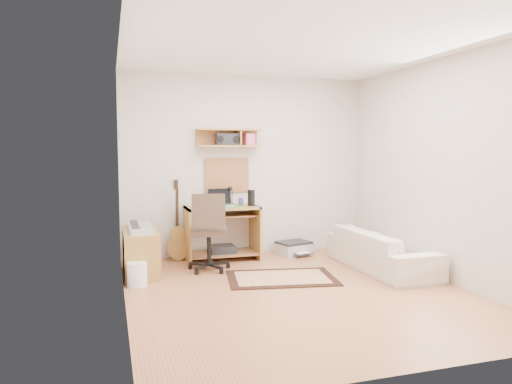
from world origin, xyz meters
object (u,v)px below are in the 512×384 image
object	(u,v)px
desk	(222,233)
printer	(294,248)
cabinet	(140,252)
sofa	(381,243)
task_chair	(209,231)

from	to	relation	value
desk	printer	xyz separation A→B (m)	(1.09, 0.03, -0.29)
cabinet	printer	world-z (taller)	cabinet
cabinet	sofa	distance (m)	3.04
desk	task_chair	bearing A→B (deg)	-119.02
task_chair	printer	bearing A→B (deg)	34.13
task_chair	printer	size ratio (longest dim) A/B	2.11
desk	task_chair	xyz separation A→B (m)	(-0.29, -0.53, 0.13)
cabinet	task_chair	bearing A→B (deg)	-3.36
cabinet	printer	size ratio (longest dim) A/B	1.88
printer	sofa	xyz separation A→B (m)	(0.73, -1.18, 0.26)
task_chair	sofa	world-z (taller)	task_chair
desk	sofa	world-z (taller)	desk
desk	sofa	xyz separation A→B (m)	(1.82, -1.15, -0.03)
task_chair	desk	bearing A→B (deg)	73.09
desk	task_chair	distance (m)	0.62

